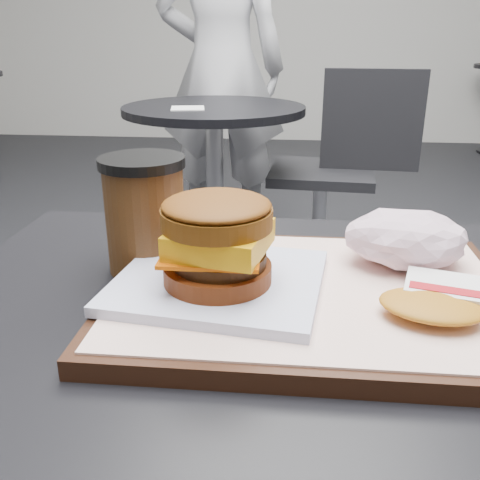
% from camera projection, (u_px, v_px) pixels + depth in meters
% --- Properties ---
extents(serving_tray, '(0.38, 0.28, 0.02)m').
position_uv_depth(serving_tray, '(309.00, 296.00, 0.51)').
color(serving_tray, black).
rests_on(serving_tray, customer_table).
extents(breakfast_sandwich, '(0.21, 0.19, 0.09)m').
position_uv_depth(breakfast_sandwich, '(218.00, 250.00, 0.49)').
color(breakfast_sandwich, white).
rests_on(breakfast_sandwich, serving_tray).
extents(hash_brown, '(0.13, 0.11, 0.02)m').
position_uv_depth(hash_brown, '(446.00, 299.00, 0.46)').
color(hash_brown, white).
rests_on(hash_brown, serving_tray).
extents(crumpled_wrapper, '(0.12, 0.10, 0.05)m').
position_uv_depth(crumpled_wrapper, '(406.00, 239.00, 0.55)').
color(crumpled_wrapper, silver).
rests_on(crumpled_wrapper, serving_tray).
extents(coffee_cup, '(0.09, 0.09, 0.13)m').
position_uv_depth(coffee_cup, '(145.00, 212.00, 0.57)').
color(coffee_cup, '#442610').
rests_on(coffee_cup, customer_table).
extents(neighbor_table, '(0.70, 0.70, 0.75)m').
position_uv_depth(neighbor_table, '(215.00, 157.00, 2.11)').
color(neighbor_table, black).
rests_on(neighbor_table, ground).
extents(napkin, '(0.14, 0.14, 0.00)m').
position_uv_depth(napkin, '(188.00, 108.00, 1.96)').
color(napkin, white).
rests_on(napkin, neighbor_table).
extents(neighbor_chair, '(0.62, 0.45, 0.88)m').
position_uv_depth(neighbor_chair, '(339.00, 161.00, 2.22)').
color(neighbor_chair, '#B6B6BB').
rests_on(neighbor_chair, ground).
extents(patron, '(0.63, 0.42, 1.70)m').
position_uv_depth(patron, '(221.00, 68.00, 2.57)').
color(patron, silver).
rests_on(patron, ground).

